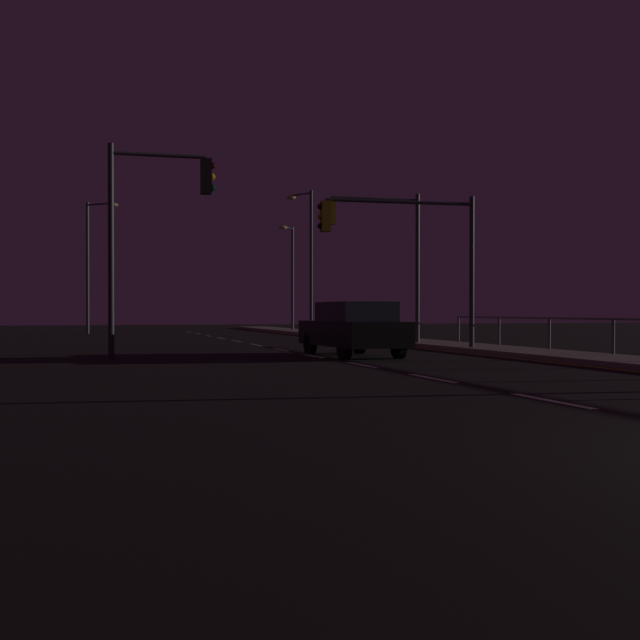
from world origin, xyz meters
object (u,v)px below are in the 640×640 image
traffic_light_near_right (402,237)px  traffic_light_overhead_east (154,212)px  car (353,328)px  traffic_light_far_right (379,237)px  street_lamp_far_end (291,266)px  street_lamp_across_street (92,255)px  street_lamp_mid_block (308,248)px

traffic_light_near_right → traffic_light_overhead_east: traffic_light_overhead_east is taller
car → traffic_light_overhead_east: 6.41m
traffic_light_far_right → street_lamp_far_end: street_lamp_far_end is taller
traffic_light_near_right → traffic_light_far_right: bearing=78.9°
traffic_light_far_right → street_lamp_far_end: (2.22, 21.27, 0.12)m
traffic_light_near_right → street_lamp_across_street: 26.53m
traffic_light_near_right → street_lamp_across_street: size_ratio=0.68×
traffic_light_near_right → street_lamp_far_end: bearing=83.2°
traffic_light_overhead_east → street_lamp_mid_block: (10.08, 20.20, 0.82)m
traffic_light_near_right → traffic_light_overhead_east: size_ratio=0.91×
traffic_light_far_right → street_lamp_across_street: (-9.99, 20.67, 0.57)m
car → street_lamp_mid_block: bearing=77.6°
traffic_light_overhead_east → street_lamp_across_street: 26.61m
traffic_light_far_right → street_lamp_mid_block: street_lamp_mid_block is taller
street_lamp_far_end → street_lamp_across_street: bearing=-177.2°
street_lamp_far_end → street_lamp_mid_block: size_ratio=0.85×
car → traffic_light_far_right: (3.16, 6.14, 3.25)m
traffic_light_overhead_east → street_lamp_across_street: size_ratio=0.74×
car → traffic_light_overhead_east: bearing=177.6°
street_lamp_far_end → street_lamp_mid_block: bearing=-97.1°
car → street_lamp_mid_block: size_ratio=0.57×
car → street_lamp_far_end: bearing=78.9°
car → traffic_light_near_right: 4.15m
traffic_light_overhead_east → street_lamp_across_street: (-1.25, 26.57, 0.66)m
traffic_light_overhead_east → street_lamp_mid_block: street_lamp_mid_block is taller
traffic_light_near_right → street_lamp_far_end: size_ratio=0.79×
traffic_light_near_right → traffic_light_far_right: traffic_light_far_right is taller
traffic_light_overhead_east → street_lamp_far_end: street_lamp_far_end is taller
street_lamp_far_end → street_lamp_mid_block: 7.05m
car → traffic_light_near_right: size_ratio=0.86×
car → traffic_light_overhead_east: size_ratio=0.78×
street_lamp_mid_block → car: bearing=-102.4°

